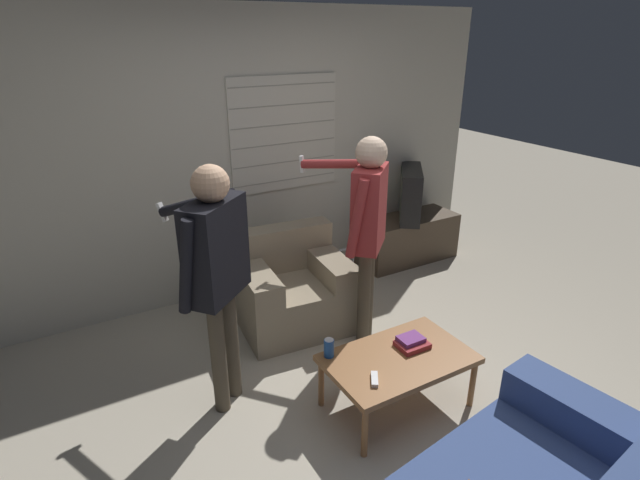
{
  "coord_description": "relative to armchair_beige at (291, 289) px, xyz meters",
  "views": [
    {
      "loc": [
        -1.62,
        -2.14,
        2.33
      ],
      "look_at": [
        -0.04,
        0.59,
        1.0
      ],
      "focal_mm": 28.0,
      "sensor_mm": 36.0,
      "label": 1
    }
  ],
  "objects": [
    {
      "name": "coffee_table",
      "position": [
        0.12,
        -1.28,
        0.04
      ],
      "size": [
        0.94,
        0.58,
        0.39
      ],
      "color": "brown",
      "rests_on": "ground_plane"
    },
    {
      "name": "person_left_standing",
      "position": [
        -0.84,
        -0.67,
        0.73
      ],
      "size": [
        0.53,
        0.84,
        1.64
      ],
      "rotation": [
        0.0,
        0.0,
        0.7
      ],
      "color": "#4C4233",
      "rests_on": "ground_plane"
    },
    {
      "name": "spare_remote",
      "position": [
        -0.15,
        -1.4,
        0.09
      ],
      "size": [
        0.11,
        0.13,
        0.02
      ],
      "rotation": [
        0.0,
        0.0,
        -0.59
      ],
      "color": "white",
      "rests_on": "coffee_table"
    },
    {
      "name": "book_stack",
      "position": [
        0.27,
        -1.24,
        0.1
      ],
      "size": [
        0.21,
        0.17,
        0.06
      ],
      "color": "maroon",
      "rests_on": "coffee_table"
    },
    {
      "name": "wall_back",
      "position": [
        -0.02,
        0.83,
        0.96
      ],
      "size": [
        5.2,
        0.08,
        2.55
      ],
      "color": "#BCB7A8",
      "rests_on": "ground_plane"
    },
    {
      "name": "armchair_beige",
      "position": [
        0.0,
        0.0,
        0.0
      ],
      "size": [
        0.96,
        0.84,
        0.79
      ],
      "rotation": [
        0.0,
        0.0,
        3.05
      ],
      "color": "gray",
      "rests_on": "ground_plane"
    },
    {
      "name": "tv",
      "position": [
        1.66,
        0.51,
        0.44
      ],
      "size": [
        0.58,
        0.66,
        0.53
      ],
      "rotation": [
        0.0,
        0.0,
        4.05
      ],
      "color": "black",
      "rests_on": "tv_stand"
    },
    {
      "name": "person_right_standing",
      "position": [
        0.38,
        -0.52,
        0.74
      ],
      "size": [
        0.49,
        0.81,
        1.66
      ],
      "rotation": [
        0.0,
        0.0,
        0.77
      ],
      "color": "#4C4233",
      "rests_on": "ground_plane"
    },
    {
      "name": "ground_plane",
      "position": [
        -0.03,
        -1.2,
        -0.32
      ],
      "size": [
        16.0,
        16.0,
        0.0
      ],
      "primitive_type": "plane",
      "color": "#B2A893"
    },
    {
      "name": "tv_stand",
      "position": [
        1.67,
        0.51,
        -0.07
      ],
      "size": [
        1.09,
        0.44,
        0.49
      ],
      "color": "#4C3D2D",
      "rests_on": "ground_plane"
    },
    {
      "name": "soda_can",
      "position": [
        -0.26,
        -1.05,
        0.14
      ],
      "size": [
        0.07,
        0.07,
        0.13
      ],
      "color": "#194C9E",
      "rests_on": "coffee_table"
    },
    {
      "name": "floor_fan",
      "position": [
        0.77,
        0.41,
        -0.15
      ],
      "size": [
        0.28,
        0.2,
        0.36
      ],
      "color": "#A8A8AD",
      "rests_on": "ground_plane"
    }
  ]
}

